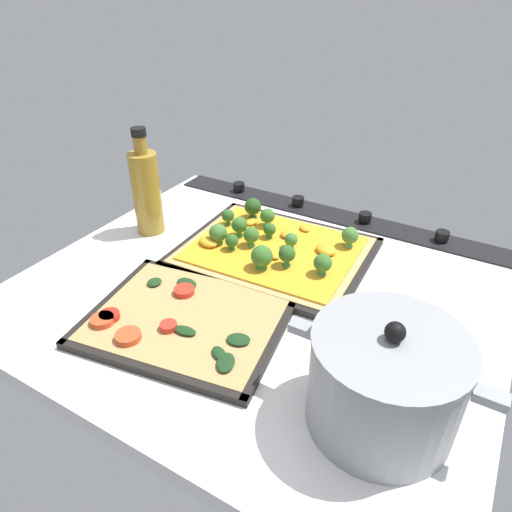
{
  "coord_description": "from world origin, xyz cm",
  "views": [
    {
      "loc": [
        -33.0,
        58.12,
        48.82
      ],
      "look_at": [
        2.72,
        -3.2,
        3.91
      ],
      "focal_mm": 32.41,
      "sensor_mm": 36.0,
      "label": 1
    }
  ],
  "objects_px": {
    "cooking_pot": "(385,382)",
    "oil_bottle": "(146,191)",
    "baking_tray_front": "(274,254)",
    "baking_tray_back": "(187,321)",
    "veggie_pizza_back": "(183,318)",
    "broccoli_pizza": "(272,246)"
  },
  "relations": [
    {
      "from": "broccoli_pizza",
      "to": "oil_bottle",
      "type": "bearing_deg",
      "value": 8.97
    },
    {
      "from": "baking_tray_front",
      "to": "veggie_pizza_back",
      "type": "height_order",
      "value": "veggie_pizza_back"
    },
    {
      "from": "broccoli_pizza",
      "to": "baking_tray_back",
      "type": "xyz_separation_m",
      "value": [
        0.02,
        0.25,
        -0.02
      ]
    },
    {
      "from": "cooking_pot",
      "to": "oil_bottle",
      "type": "bearing_deg",
      "value": -22.07
    },
    {
      "from": "baking_tray_back",
      "to": "oil_bottle",
      "type": "relative_size",
      "value": 1.53
    },
    {
      "from": "cooking_pot",
      "to": "veggie_pizza_back",
      "type": "bearing_deg",
      "value": -3.96
    },
    {
      "from": "oil_bottle",
      "to": "cooking_pot",
      "type": "bearing_deg",
      "value": 157.93
    },
    {
      "from": "broccoli_pizza",
      "to": "oil_bottle",
      "type": "distance_m",
      "value": 0.29
    },
    {
      "from": "broccoli_pizza",
      "to": "baking_tray_back",
      "type": "height_order",
      "value": "broccoli_pizza"
    },
    {
      "from": "baking_tray_front",
      "to": "baking_tray_back",
      "type": "height_order",
      "value": "same"
    },
    {
      "from": "baking_tray_back",
      "to": "cooking_pot",
      "type": "distance_m",
      "value": 0.33
    },
    {
      "from": "baking_tray_front",
      "to": "broccoli_pizza",
      "type": "xyz_separation_m",
      "value": [
        0.01,
        -0.0,
        0.02
      ]
    },
    {
      "from": "broccoli_pizza",
      "to": "baking_tray_back",
      "type": "bearing_deg",
      "value": 85.63
    },
    {
      "from": "baking_tray_back",
      "to": "baking_tray_front",
      "type": "bearing_deg",
      "value": -95.67
    },
    {
      "from": "veggie_pizza_back",
      "to": "cooking_pot",
      "type": "xyz_separation_m",
      "value": [
        -0.33,
        0.02,
        0.06
      ]
    },
    {
      "from": "broccoli_pizza",
      "to": "oil_bottle",
      "type": "relative_size",
      "value": 1.54
    },
    {
      "from": "baking_tray_back",
      "to": "veggie_pizza_back",
      "type": "relative_size",
      "value": 1.09
    },
    {
      "from": "baking_tray_front",
      "to": "broccoli_pizza",
      "type": "distance_m",
      "value": 0.02
    },
    {
      "from": "oil_bottle",
      "to": "veggie_pizza_back",
      "type": "bearing_deg",
      "value": 139.86
    },
    {
      "from": "veggie_pizza_back",
      "to": "cooking_pot",
      "type": "bearing_deg",
      "value": 176.04
    },
    {
      "from": "oil_bottle",
      "to": "baking_tray_front",
      "type": "bearing_deg",
      "value": -171.44
    },
    {
      "from": "baking_tray_front",
      "to": "broccoli_pizza",
      "type": "height_order",
      "value": "broccoli_pizza"
    }
  ]
}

